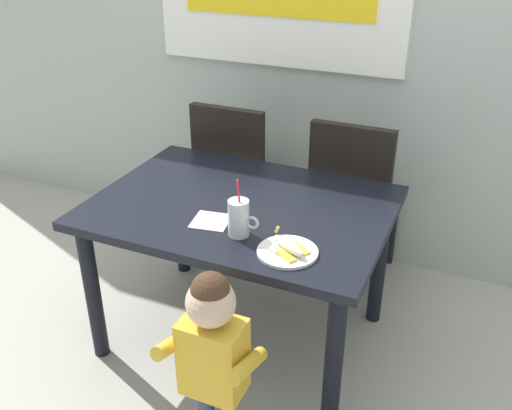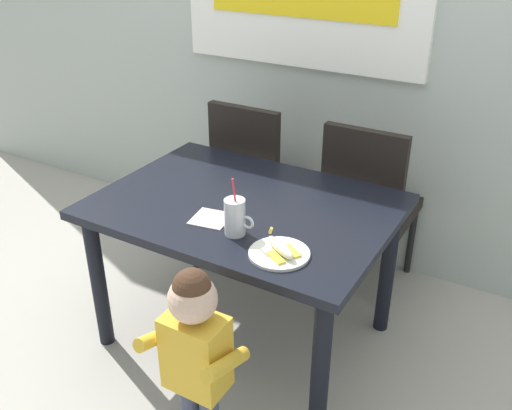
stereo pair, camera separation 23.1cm
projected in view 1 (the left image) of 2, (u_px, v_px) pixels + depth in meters
The scene contains 10 objects.
ground_plane at pixel (243, 334), 2.80m from camera, with size 24.00×24.00×0.00m, color #B7B2A8.
back_wall at pixel (321, 0), 2.95m from camera, with size 6.40×0.17×2.90m.
dining_table at pixel (241, 224), 2.50m from camera, with size 1.28×0.93×0.73m.
dining_chair_left at pixel (237, 173), 3.21m from camera, with size 0.44×0.44×0.96m.
dining_chair_right at pixel (353, 194), 2.97m from camera, with size 0.44×0.45×0.96m.
toddler_standing at pixel (213, 349), 1.94m from camera, with size 0.33×0.24×0.84m.
milk_cup at pixel (239, 220), 2.19m from camera, with size 0.13×0.08×0.25m.
snack_plate at pixel (288, 252), 2.10m from camera, with size 0.23×0.23×0.01m, color white.
peeled_banana at pixel (289, 246), 2.09m from camera, with size 0.17×0.15×0.07m.
paper_napkin at pixel (211, 221), 2.31m from camera, with size 0.15×0.15×0.00m, color silver.
Camera 1 is at (0.94, -1.97, 1.87)m, focal length 39.58 mm.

